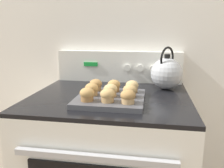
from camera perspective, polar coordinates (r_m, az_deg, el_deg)
wall_back at (r=1.49m, az=2.01°, el=12.67°), size 8.00×0.05×2.40m
control_panel at (r=1.46m, az=1.75°, el=4.22°), size 0.76×0.07×0.19m
muffin_pan at (r=1.08m, az=-0.38°, el=-3.51°), size 0.30×0.30×0.02m
muffin_r0_c0 at (r=1.01m, az=-6.03°, el=-2.53°), size 0.06×0.06×0.06m
muffin_r0_c1 at (r=0.99m, az=-1.08°, el=-2.76°), size 0.06×0.06×0.06m
muffin_r0_c2 at (r=0.97m, az=3.86°, el=-3.05°), size 0.06×0.06×0.06m
muffin_r1_c0 at (r=1.09m, az=-4.92°, el=-1.29°), size 0.06×0.06×0.06m
muffin_r1_c1 at (r=1.07m, az=-0.36°, el=-1.53°), size 0.06×0.06×0.06m
muffin_r1_c2 at (r=1.06m, az=4.32°, el=-1.71°), size 0.06×0.06×0.06m
muffin_r2_c0 at (r=1.17m, az=-3.93°, el=-0.22°), size 0.06×0.06×0.06m
muffin_r2_c1 at (r=1.16m, az=0.48°, el=-0.41°), size 0.06×0.06×0.06m
muffin_r2_c2 at (r=1.14m, az=4.84°, el=-0.60°), size 0.06×0.06×0.06m
tea_kettle at (r=1.31m, az=12.98°, el=2.62°), size 0.17×0.19×0.23m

